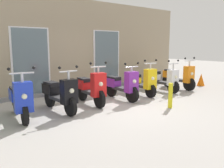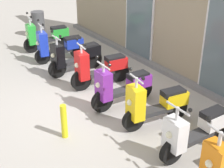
# 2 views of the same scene
# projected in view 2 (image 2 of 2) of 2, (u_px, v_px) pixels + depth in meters

# --- Properties ---
(ground_plane) EXTENTS (40.00, 40.00, 0.00)m
(ground_plane) POSITION_uv_depth(u_px,v_px,m) (81.00, 104.00, 7.45)
(ground_plane) COLOR #A8A39E
(storefront_facade) EXTENTS (11.06, 0.50, 3.39)m
(storefront_facade) POSITION_uv_depth(u_px,v_px,m) (182.00, 15.00, 8.19)
(storefront_facade) COLOR gray
(storefront_facade) RESTS_ON ground_plane
(scooter_green) EXTENTS (0.57, 1.55, 1.24)m
(scooter_green) POSITION_uv_depth(u_px,v_px,m) (46.00, 36.00, 10.39)
(scooter_green) COLOR black
(scooter_green) RESTS_ON ground_plane
(scooter_blue) EXTENTS (0.59, 1.53, 1.27)m
(scooter_blue) POSITION_uv_depth(u_px,v_px,m) (58.00, 46.00, 9.53)
(scooter_blue) COLOR black
(scooter_blue) RESTS_ON ground_plane
(scooter_black) EXTENTS (0.54, 1.64, 1.24)m
(scooter_black) POSITION_uv_depth(u_px,v_px,m) (75.00, 56.00, 8.78)
(scooter_black) COLOR black
(scooter_black) RESTS_ON ground_plane
(scooter_red) EXTENTS (0.54, 1.60, 1.28)m
(scooter_red) POSITION_uv_depth(u_px,v_px,m) (99.00, 68.00, 8.04)
(scooter_red) COLOR black
(scooter_red) RESTS_ON ground_plane
(scooter_purple) EXTENTS (0.57, 1.58, 1.22)m
(scooter_purple) POSITION_uv_depth(u_px,v_px,m) (122.00, 86.00, 7.18)
(scooter_purple) COLOR black
(scooter_purple) RESTS_ON ground_plane
(scooter_yellow) EXTENTS (0.57, 1.51, 1.27)m
(scooter_yellow) POSITION_uv_depth(u_px,v_px,m) (155.00, 104.00, 6.48)
(scooter_yellow) COLOR black
(scooter_yellow) RESTS_ON ground_plane
(scooter_white) EXTENTS (0.59, 1.56, 1.21)m
(scooter_white) POSITION_uv_depth(u_px,v_px,m) (195.00, 131.00, 5.67)
(scooter_white) COLOR black
(scooter_white) RESTS_ON ground_plane
(trash_bin) EXTENTS (0.46, 0.46, 0.91)m
(trash_bin) POSITION_uv_depth(u_px,v_px,m) (38.00, 24.00, 11.66)
(trash_bin) COLOR #4C4C51
(trash_bin) RESTS_ON ground_plane
(curb_bollard) EXTENTS (0.12, 0.12, 0.70)m
(curb_bollard) POSITION_uv_depth(u_px,v_px,m) (64.00, 121.00, 6.15)
(curb_bollard) COLOR yellow
(curb_bollard) RESTS_ON ground_plane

